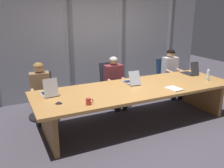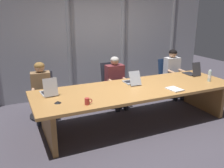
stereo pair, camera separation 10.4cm
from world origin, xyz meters
name	(u,v)px [view 1 (the left image)]	position (x,y,z in m)	size (l,w,h in m)	color
ground_plane	(136,122)	(0.00, 0.00, 0.00)	(12.89, 12.89, 0.00)	#47424C
conference_table	(137,94)	(0.00, 0.00, 0.59)	(3.88, 1.28, 0.73)	#B77F42
curtain_backdrop	(95,38)	(0.00, 2.08, 1.44)	(6.45, 0.17, 2.89)	#9999A0
laptop_left_end	(49,92)	(-1.59, 0.28, 0.79)	(0.27, 0.40, 0.32)	#BCBCC1
laptop_left_mid	(131,81)	(0.03, 0.27, 0.78)	(0.24, 0.42, 0.28)	#A8ADB7
laptop_center	(190,72)	(1.59, 0.30, 0.79)	(0.23, 0.40, 0.31)	#2D2D33
office_chair_left_end	(43,101)	(-1.58, 1.11, 0.34)	(0.60, 0.61, 0.90)	#2D2D38
office_chair_left_mid	(112,89)	(0.00, 1.11, 0.36)	(0.60, 0.60, 0.97)	#2D2D38
office_chair_center	(167,81)	(1.60, 1.11, 0.35)	(0.60, 0.60, 0.93)	navy
person_left_end	(41,88)	(-1.62, 0.95, 0.66)	(0.42, 0.57, 1.16)	olive
person_left_mid	(115,79)	(0.01, 0.95, 0.65)	(0.42, 0.55, 1.14)	brown
person_center	(172,70)	(1.60, 0.95, 0.68)	(0.40, 0.56, 1.20)	silver
water_bottle_primary	(208,75)	(1.54, -0.25, 0.84)	(0.07, 0.07, 0.25)	silver
coffee_mug_near	(89,102)	(-1.13, -0.43, 0.78)	(0.12, 0.08, 0.10)	#B2332D
conference_mic_left_side	(59,103)	(-1.54, -0.18, 0.75)	(0.11, 0.11, 0.04)	black
spiral_notepad	(174,89)	(0.56, -0.40, 0.74)	(0.25, 0.32, 0.03)	silver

